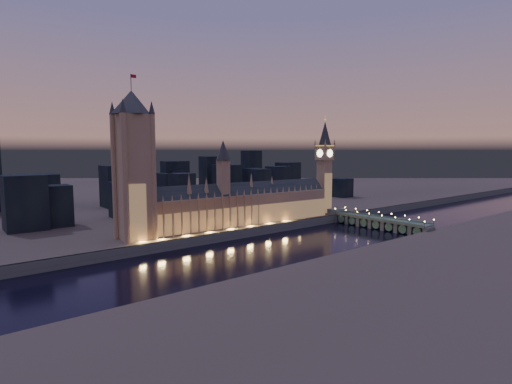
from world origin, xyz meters
TOP-DOWN VIEW (x-y plane):
  - ground_plane at (0.00, 0.00)m, footprint 2000.00×2000.00m
  - north_bank at (0.00, 520.00)m, footprint 2000.00×960.00m
  - embankment_wall at (0.00, 41.00)m, footprint 2000.00×2.50m
  - palace_of_westminster at (-8.03, 61.75)m, footprint 202.00×29.95m
  - victoria_tower at (-110.00, 61.93)m, footprint 31.68×31.68m
  - elizabeth_tower at (108.00, 61.92)m, footprint 18.00×18.00m
  - westminster_bridge at (109.97, -3.46)m, footprint 17.27×113.00m
  - river_boat at (129.97, -23.66)m, footprint 37.09×8.72m
  - city_backdrop at (34.16, 245.27)m, footprint 481.18×215.63m

SIDE VIEW (x-z plane):
  - ground_plane at x=0.00m, z-range 0.00..0.00m
  - river_boat at x=129.97m, z-range -0.69..3.81m
  - north_bank at x=0.00m, z-range 0.00..8.00m
  - embankment_wall at x=0.00m, z-range 0.00..8.00m
  - westminster_bridge at x=109.97m, z-range -1.96..13.94m
  - palace_of_westminster at x=-8.03m, z-range -12.63..65.37m
  - city_backdrop at x=34.16m, z-range -11.63..72.89m
  - elizabeth_tower at x=108.00m, z-range 14.13..121.33m
  - victoria_tower at x=-110.00m, z-range 7.62..133.72m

